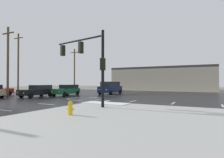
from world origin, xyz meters
name	(u,v)px	position (x,y,z in m)	size (l,w,h in m)	color
ground_plane	(85,99)	(0.00, 0.00, 0.00)	(120.00, 120.00, 0.00)	slate
road_asphalt	(85,99)	(0.00, 0.00, 0.01)	(44.00, 44.00, 0.02)	black
sidewalk_corner	(172,142)	(12.00, -12.00, 0.07)	(18.00, 18.00, 0.14)	#B2B2AD
snow_strip_curbside	(106,103)	(5.00, -4.00, 0.17)	(4.00, 1.60, 0.06)	white
lane_markings	(87,100)	(1.20, -1.38, 0.02)	(36.15, 36.15, 0.01)	silver
traffic_signal_mast	(88,57)	(4.51, -5.92, 4.00)	(5.42, 1.34, 5.74)	black
fire_hydrant	(70,108)	(5.99, -9.86, 0.54)	(0.48, 0.26, 0.79)	gold
strip_building_background	(162,79)	(2.59, 28.72, 2.78)	(24.09, 8.00, 5.56)	#BCB29E
sedan_green	(67,90)	(-5.34, 2.96, 0.85)	(2.27, 4.63, 1.58)	#195933
sedan_black	(38,91)	(-7.01, -0.83, 0.85)	(2.18, 4.60, 1.58)	black
suv_navy	(110,88)	(-1.23, 8.63, 1.09)	(2.23, 4.86, 2.03)	#141E47
utility_pole_mid	(8,61)	(-10.05, -2.94, 4.77)	(2.20, 0.28, 9.10)	brown
utility_pole_far	(18,62)	(-17.14, 3.73, 5.51)	(2.20, 0.28, 10.58)	brown
utility_pole_distant	(74,69)	(-14.23, 15.76, 4.95)	(2.20, 0.28, 9.47)	brown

